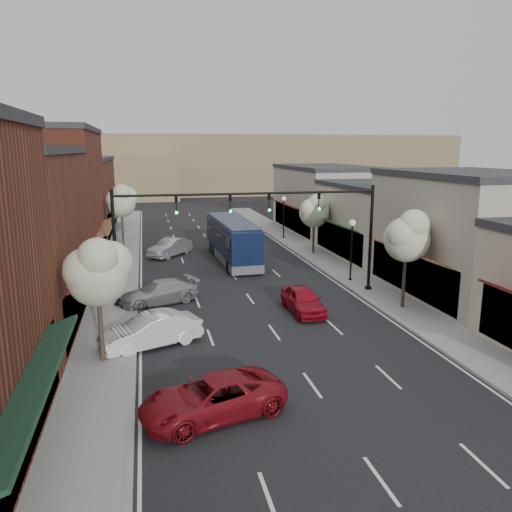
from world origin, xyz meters
TOP-DOWN VIEW (x-y plane):
  - ground at (0.00, 0.00)m, footprint 160.00×160.00m
  - sidewalk_left at (-8.40, 18.50)m, footprint 2.80×73.00m
  - sidewalk_right at (8.40, 18.50)m, footprint 2.80×73.00m
  - curb_left at (-7.00, 18.50)m, footprint 0.25×73.00m
  - curb_right at (7.00, 18.50)m, footprint 0.25×73.00m
  - bldg_left_midfar at (-14.24, 20.00)m, footprint 10.14×14.10m
  - bldg_left_far at (-14.22, 36.00)m, footprint 10.14×18.10m
  - bldg_right_midnear at (13.72, 6.00)m, footprint 9.14×12.10m
  - bldg_right_midfar at (13.70, 18.00)m, footprint 9.14×12.10m
  - bldg_right_far at (13.71, 32.00)m, footprint 9.14×16.10m
  - hill_far at (0.00, 90.00)m, footprint 120.00×30.00m
  - hill_near at (-25.00, 78.00)m, footprint 50.00×20.00m
  - signal_mast_right at (5.62, 8.00)m, footprint 8.22×0.46m
  - signal_mast_left at (-5.62, 8.00)m, footprint 8.22×0.46m
  - tree_right_near at (8.35, 3.94)m, footprint 2.85×2.65m
  - tree_right_far at (8.35, 19.94)m, footprint 2.85×2.65m
  - tree_left_near at (-8.25, -0.06)m, footprint 2.85×2.65m
  - tree_left_far at (-8.25, 25.94)m, footprint 2.85×2.65m
  - lamp_post_near at (7.80, 10.50)m, footprint 0.44×0.44m
  - lamp_post_far at (7.80, 28.00)m, footprint 0.44×0.44m
  - coach_bus at (0.80, 18.93)m, footprint 2.86×11.41m
  - red_hatchback at (2.43, 4.77)m, footprint 1.79×4.36m
  - parked_car_a at (-4.20, -5.48)m, footprint 5.61×3.70m
  - parked_car_b at (-6.18, 1.51)m, footprint 5.05×3.25m
  - parked_car_c at (-5.60, 8.25)m, footprint 5.24×3.59m
  - parked_car_e at (-4.20, 22.04)m, footprint 4.22×4.65m

SIDE VIEW (x-z plane):
  - ground at x=0.00m, z-range 0.00..0.00m
  - curb_left at x=-7.00m, z-range -0.01..0.16m
  - curb_right at x=7.00m, z-range -0.01..0.16m
  - sidewalk_left at x=-8.40m, z-range 0.00..0.15m
  - sidewalk_right at x=8.40m, z-range 0.00..0.15m
  - parked_car_c at x=-5.60m, z-range 0.00..1.41m
  - parked_car_a at x=-4.20m, z-range 0.00..1.43m
  - red_hatchback at x=2.43m, z-range 0.00..1.48m
  - parked_car_e at x=-4.20m, z-range 0.00..1.54m
  - parked_car_b at x=-6.18m, z-range 0.00..1.57m
  - coach_bus at x=0.80m, z-range 0.08..3.54m
  - lamp_post_near at x=7.80m, z-range 0.79..5.23m
  - lamp_post_far at x=7.80m, z-range 0.79..5.23m
  - bldg_right_midfar at x=13.70m, z-range -0.03..6.37m
  - bldg_right_far at x=13.71m, z-range -0.04..7.36m
  - bldg_right_midnear at x=13.72m, z-range -0.04..7.86m
  - tree_right_far at x=8.35m, z-range 1.28..6.70m
  - hill_near at x=-25.00m, z-range 0.00..8.00m
  - bldg_left_far at x=-14.22m, z-range -0.04..8.36m
  - tree_left_near at x=-8.25m, z-range 1.38..7.07m
  - tree_right_near at x=8.35m, z-range 1.47..7.43m
  - tree_left_far at x=-8.25m, z-range 1.54..7.67m
  - signal_mast_right at x=5.62m, z-range 1.12..8.12m
  - signal_mast_left at x=-5.62m, z-range 1.12..8.12m
  - bldg_left_midfar at x=-14.24m, z-range -0.05..10.85m
  - hill_far at x=0.00m, z-range 0.00..12.00m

